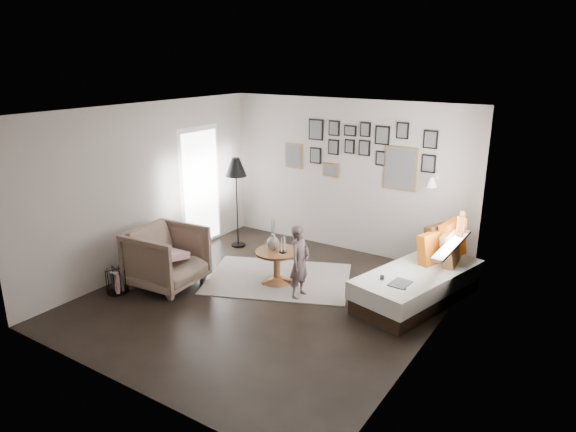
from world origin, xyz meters
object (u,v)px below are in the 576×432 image
Objects in this scene: vase at (273,240)px; daybed at (420,278)px; armchair at (167,258)px; floor_lamp at (236,170)px; child at (300,262)px; demijohn_large at (381,298)px; pedestal_table at (277,268)px; demijohn_small at (403,310)px; magazine_basket at (117,281)px.

vase is 0.21× the size of daybed.
armchair is at bearing -141.17° from vase.
daybed is at bearing -4.68° from floor_lamp.
vase reaches higher than armchair.
floor_lamp reaches higher than daybed.
demijohn_large is at bearing -80.08° from child.
daybed is 1.69m from child.
vase reaches higher than pedestal_table.
vase is at bearing -56.08° from armchair.
child is at bearing -134.59° from daybed.
pedestal_table is 1.38× the size of demijohn_small.
armchair reaches higher than demijohn_small.
magazine_basket is 3.73m from demijohn_large.
demijohn_large is at bearing 23.96° from magazine_basket.
daybed is 1.36× the size of floor_lamp.
pedestal_table is at bearing -147.45° from daybed.
pedestal_table is 2.32m from magazine_basket.
floor_lamp is at bearing 59.98° from child.
demijohn_large reaches higher than magazine_basket.
vase is 2.16m from demijohn_small.
pedestal_table is at bearing 176.25° from demijohn_small.
armchair is 0.92× the size of child.
daybed is at bearing 65.31° from demijohn_large.
pedestal_table is 0.65m from child.
floor_lamp is 1.52× the size of child.
vase is 1.28× the size of magazine_basket.
armchair is at bearing -143.51° from pedestal_table.
child reaches higher than armchair.
magazine_basket is (-1.74, -1.53, -0.06)m from pedestal_table.
floor_lamp is at bearing -170.10° from daybed.
demijohn_large is (1.67, -0.01, -0.04)m from pedestal_table.
child is at bearing -22.33° from pedestal_table.
demijohn_small is (2.02, -0.13, -0.06)m from pedestal_table.
armchair is 3.43m from demijohn_small.
floor_lamp reaches higher than pedestal_table.
vase is 0.44× the size of child.
demijohn_small is (3.32, 0.82, -0.26)m from armchair.
armchair is at bearing -162.33° from demijohn_large.
daybed is 3.61m from floor_lamp.
floor_lamp is 3.84m from demijohn_small.
magazine_basket is at bearing -159.64° from demijohn_small.
vase is 0.98× the size of demijohn_small.
armchair is 0.61× the size of floor_lamp.
pedestal_table is 1.25× the size of demijohn_large.
magazine_basket is 0.70× the size of demijohn_large.
demijohn_large is 1.10× the size of demijohn_small.
armchair is at bearing -84.68° from floor_lamp.
daybed is 4.64× the size of demijohn_small.
child is (-1.14, -0.21, 0.33)m from demijohn_large.
pedestal_table is 0.61× the size of child.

